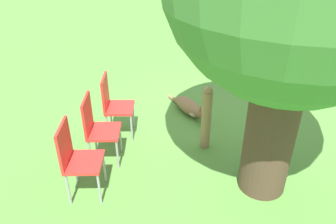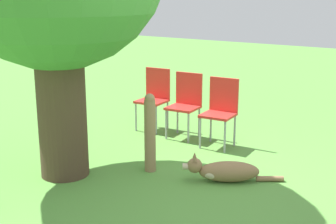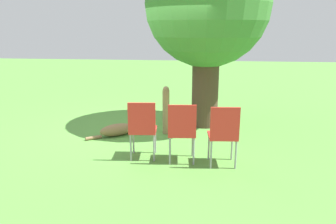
# 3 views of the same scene
# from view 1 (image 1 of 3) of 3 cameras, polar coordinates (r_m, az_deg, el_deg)

# --- Properties ---
(ground_plane) EXTENTS (30.00, 30.00, 0.00)m
(ground_plane) POSITION_cam_1_polar(r_m,az_deg,el_deg) (5.31, 9.63, -3.43)
(ground_plane) COLOR #56933D
(dog) EXTENTS (0.76, 1.02, 0.35)m
(dog) POSITION_cam_1_polar(r_m,az_deg,el_deg) (5.66, 3.94, 0.77)
(dog) COLOR olive
(dog) RESTS_ON ground_plane
(fence_post) EXTENTS (0.14, 0.14, 0.99)m
(fence_post) POSITION_cam_1_polar(r_m,az_deg,el_deg) (4.69, 6.70, -0.95)
(fence_post) COLOR #937551
(fence_post) RESTS_ON ground_plane
(red_chair_0) EXTENTS (0.46, 0.48, 0.98)m
(red_chair_0) POSITION_cam_1_polar(r_m,az_deg,el_deg) (4.97, -9.51, 1.66)
(red_chair_0) COLOR red
(red_chair_0) RESTS_ON ground_plane
(red_chair_1) EXTENTS (0.46, 0.48, 0.98)m
(red_chair_1) POSITION_cam_1_polar(r_m,az_deg,el_deg) (4.45, -12.29, -2.35)
(red_chair_1) COLOR red
(red_chair_1) RESTS_ON ground_plane
(red_chair_2) EXTENTS (0.46, 0.48, 0.98)m
(red_chair_2) POSITION_cam_1_polar(r_m,az_deg,el_deg) (3.97, -15.79, -7.37)
(red_chair_2) COLOR red
(red_chair_2) RESTS_ON ground_plane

